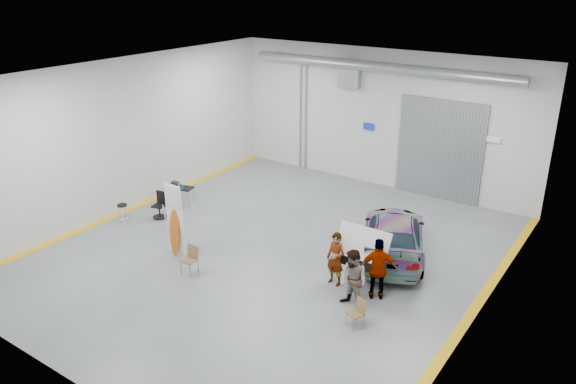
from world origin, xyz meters
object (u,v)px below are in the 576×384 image
Objects in this scene: person_a at (336,259)px; folding_chair_near at (190,265)px; sedan_car at (394,235)px; person_c at (378,269)px; shop_stool at (123,214)px; person_b at (353,280)px; surfboard_display at (175,225)px; folding_chair_far at (355,319)px; office_chair at (160,207)px; work_table at (178,187)px.

person_a reaches higher than folding_chair_near.
sedan_car is 2.91m from person_c.
folding_chair_near is 1.19× the size of shop_stool.
person_b reaches higher than person_a.
person_a reaches higher than sedan_car.
shop_stool is at bearing -24.50° from person_c.
surfboard_display is at bearing -10.71° from shop_stool.
folding_chair_far is at bearing -5.09° from shop_stool.
sedan_car is 6.00× the size of folding_chair_far.
office_chair is (0.76, 1.21, 0.07)m from shop_stool.
office_chair reaches higher than shop_stool.
sedan_car is 6.46× the size of shop_stool.
sedan_car is 5.42× the size of folding_chair_near.
folding_chair_near is (-4.74, -4.87, -0.44)m from sedan_car.
person_a is (-0.63, -2.79, 0.13)m from sedan_car.
person_c is 6.95m from surfboard_display.
folding_chair_near is 0.90× the size of office_chair.
work_table is at bearing 83.08° from shop_stool.
sedan_car is 3.96× the size of work_table.
sedan_car is at bearing 128.35° from folding_chair_far.
person_a is 1.43m from person_c.
person_c reaches higher than office_chair.
person_b is 1.44× the size of work_table.
person_b reaches higher than work_table.
person_c is 9.57m from office_chair.
sedan_car is at bearing 45.44° from folding_chair_near.
person_b is at bearing 73.29° from sedan_car.
person_a is 1.39m from person_b.
folding_chair_near is 4.76m from office_chair.
sedan_car is 10.15m from shop_stool.
person_a is at bearing 26.54° from folding_chair_near.
folding_chair_near is 4.96m from shop_stool.
work_table reaches higher than shop_stool.
office_chair reaches higher than work_table.
shop_stool is (-10.48, 0.93, 0.12)m from folding_chair_far.
folding_chair_near is at bearing -149.64° from folding_chair_far.
person_c reaches higher than person_a.
folding_chair_far is 9.95m from office_chair.
person_a is 5.57m from surfboard_display.
surfboard_display is at bearing -46.26° from office_chair.
person_c is 10.17m from work_table.
folding_chair_far is (0.17, -1.67, -0.70)m from person_c.
shop_stool is (-9.51, -3.52, -0.34)m from sedan_car.
surfboard_display reaches higher than work_table.
shop_stool is (-8.88, -0.73, -0.47)m from person_a.
sedan_car is 2.60× the size of person_c.
person_a is at bearing 53.67° from sedan_car.
person_b is at bearing -32.10° from person_a.
person_a is 1.36× the size of work_table.
shop_stool is at bearing -165.55° from person_b.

